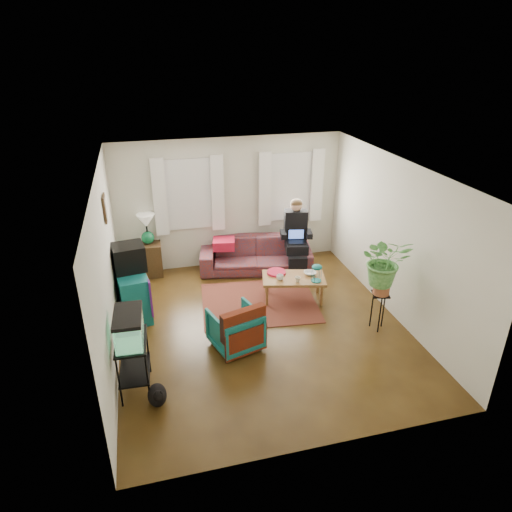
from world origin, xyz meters
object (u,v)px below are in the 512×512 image
object	(u,v)px
coffee_table	(293,288)
side_table	(150,259)
sofa	(256,250)
dresser	(133,293)
aquarium_stand	(134,365)
plant_stand	(378,311)
armchair	(235,327)

from	to	relation	value
coffee_table	side_table	bearing A→B (deg)	159.48
sofa	dresser	bearing A→B (deg)	-142.86
aquarium_stand	coffee_table	size ratio (longest dim) A/B	0.71
plant_stand	sofa	bearing A→B (deg)	118.25
armchair	coffee_table	distance (m)	1.70
side_table	sofa	bearing A→B (deg)	-8.57
dresser	sofa	bearing A→B (deg)	16.87
aquarium_stand	plant_stand	xyz separation A→B (m)	(3.79, 0.48, -0.06)
armchair	coffee_table	size ratio (longest dim) A/B	0.63
sofa	plant_stand	world-z (taller)	sofa
armchair	sofa	bearing A→B (deg)	-128.11
sofa	plant_stand	size ratio (longest dim) A/B	3.43
coffee_table	plant_stand	size ratio (longest dim) A/B	1.70
aquarium_stand	plant_stand	world-z (taller)	aquarium_stand
dresser	coffee_table	xyz separation A→B (m)	(2.76, -0.20, -0.18)
side_table	plant_stand	bearing A→B (deg)	-39.68
dresser	armchair	bearing A→B (deg)	-49.95
dresser	plant_stand	distance (m)	4.03
side_table	plant_stand	xyz separation A→B (m)	(3.44, -2.85, -0.01)
armchair	plant_stand	size ratio (longest dim) A/B	1.08
dresser	plant_stand	world-z (taller)	dresser
side_table	aquarium_stand	bearing A→B (deg)	-96.00
coffee_table	aquarium_stand	bearing A→B (deg)	-135.00
side_table	aquarium_stand	world-z (taller)	aquarium_stand
armchair	dresser	bearing A→B (deg)	-58.41
side_table	coffee_table	xyz separation A→B (m)	(2.42, -1.65, -0.11)
aquarium_stand	dresser	bearing A→B (deg)	92.54
side_table	aquarium_stand	xyz separation A→B (m)	(-0.35, -3.33, 0.05)
sofa	aquarium_stand	size ratio (longest dim) A/B	2.85
dresser	armchair	size ratio (longest dim) A/B	1.31
plant_stand	dresser	bearing A→B (deg)	159.65
aquarium_stand	side_table	bearing A→B (deg)	86.85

